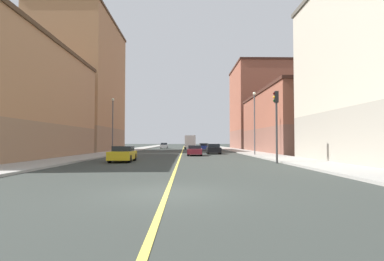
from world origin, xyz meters
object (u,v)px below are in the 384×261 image
Objects in this scene: car_blue at (204,147)px; car_black at (214,149)px; building_right_midblock at (81,86)px; car_silver at (164,146)px; street_lamp_left_near at (254,117)px; car_maroon at (195,150)px; street_lamp_right_near at (113,120)px; car_white at (188,146)px; building_left_far at (259,108)px; box_truck at (190,142)px; traffic_light_left_near at (276,116)px; building_left_mid at (295,122)px; car_yellow at (123,154)px.

car_black reaches higher than car_blue.
building_right_midblock reaches higher than car_silver.
car_black reaches higher than car_silver.
car_maroon is (-7.00, 1.20, -4.00)m from street_lamp_left_near.
street_lamp_right_near reaches higher than car_silver.
car_white is (-7.52, 43.40, -3.99)m from street_lamp_left_near.
box_truck is (-16.05, -2.22, -7.95)m from building_left_far.
traffic_light_left_near reaches higher than box_truck.
street_lamp_left_near is at bearing -71.27° from car_silver.
street_lamp_right_near reaches higher than car_maroon.
street_lamp_right_near reaches higher than car_white.
street_lamp_left_near is 8.15m from car_maroon.
car_white is 42.21m from car_maroon.
car_black is (13.13, 2.69, -3.79)m from street_lamp_right_near.
box_truck is (6.30, -7.81, 0.93)m from car_silver.
building_right_midblock is 5.06× the size of car_black.
building_left_mid reaches higher than street_lamp_left_near.
building_left_far reaches higher than box_truck.
building_left_far is at bearing 77.91° from traffic_light_left_near.
street_lamp_right_near is (-17.43, 3.31, -0.16)m from street_lamp_left_near.
car_yellow is at bearing -119.87° from car_black.
building_left_mid is 1.27× the size of building_left_far.
building_left_far is 37.65m from car_maroon.
building_right_midblock is 5.62× the size of car_white.
car_white is at bearing 117.08° from building_left_mid.
street_lamp_right_near is 13.93m from car_black.
building_right_midblock is 28.02m from car_silver.
car_yellow is at bearing -120.11° from car_maroon.
car_white is at bearing 83.71° from car_yellow.
traffic_light_left_near is 1.34× the size of car_blue.
car_black reaches higher than car_maroon.
street_lamp_left_near is (1.02, 12.00, 0.94)m from traffic_light_left_near.
car_blue is at bearing 17.70° from building_right_midblock.
car_black is 26.11m from box_truck.
building_left_mid reaches higher than car_yellow.
building_left_far is at bearing -29.43° from car_white.
street_lamp_right_near is at bearing -168.43° from car_black.
car_black is (-3.29, 18.00, -3.01)m from traffic_light_left_near.
car_yellow reaches higher than car_white.
building_left_mid reaches higher than car_silver.
building_right_midblock reaches higher than car_maroon.
car_yellow is at bearing -104.55° from car_blue.
car_yellow is 1.06× the size of car_blue.
car_silver is (-13.48, 39.74, -3.95)m from street_lamp_left_near.
traffic_light_left_near is 1.24× the size of car_maroon.
street_lamp_left_near is 1.84× the size of car_white.
car_blue is 18.17m from car_black.
building_left_far is 4.74× the size of car_white.
building_left_far reaches higher than street_lamp_right_near.
street_lamp_right_near is 1.59× the size of car_black.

